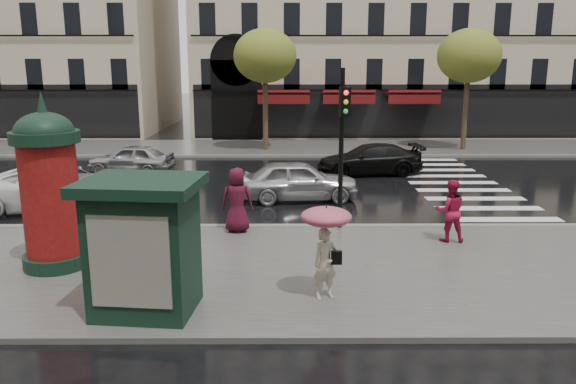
{
  "coord_description": "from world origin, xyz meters",
  "views": [
    {
      "loc": [
        -0.91,
        -12.99,
        4.81
      ],
      "look_at": [
        -0.84,
        1.5,
        1.48
      ],
      "focal_mm": 35.0,
      "sensor_mm": 36.0,
      "label": 1
    }
  ],
  "objects_px": {
    "man_burgundy": "(237,200)",
    "car_black": "(369,159)",
    "woman_umbrella": "(326,237)",
    "morris_column": "(49,185)",
    "traffic_light": "(342,133)",
    "car_silver": "(299,180)",
    "car_white": "(62,187)",
    "newsstand": "(144,244)",
    "woman_red": "(450,211)",
    "car_far_silver": "(131,159)"
  },
  "relations": [
    {
      "from": "newsstand",
      "to": "car_silver",
      "type": "relative_size",
      "value": 0.61
    },
    {
      "from": "morris_column",
      "to": "newsstand",
      "type": "relative_size",
      "value": 1.57
    },
    {
      "from": "woman_red",
      "to": "car_white",
      "type": "bearing_deg",
      "value": -15.56
    },
    {
      "from": "traffic_light",
      "to": "car_far_silver",
      "type": "bearing_deg",
      "value": 133.11
    },
    {
      "from": "newsstand",
      "to": "traffic_light",
      "type": "bearing_deg",
      "value": 52.37
    },
    {
      "from": "man_burgundy",
      "to": "car_far_silver",
      "type": "xyz_separation_m",
      "value": [
        -5.53,
        9.39,
        -0.4
      ]
    },
    {
      "from": "woman_red",
      "to": "car_black",
      "type": "bearing_deg",
      "value": -83.36
    },
    {
      "from": "newsstand",
      "to": "car_white",
      "type": "relative_size",
      "value": 0.48
    },
    {
      "from": "car_white",
      "to": "car_black",
      "type": "distance_m",
      "value": 12.73
    },
    {
      "from": "woman_red",
      "to": "traffic_light",
      "type": "height_order",
      "value": "traffic_light"
    },
    {
      "from": "car_far_silver",
      "to": "car_white",
      "type": "bearing_deg",
      "value": 1.66
    },
    {
      "from": "car_black",
      "to": "newsstand",
      "type": "bearing_deg",
      "value": -30.14
    },
    {
      "from": "man_burgundy",
      "to": "car_white",
      "type": "height_order",
      "value": "man_burgundy"
    },
    {
      "from": "man_burgundy",
      "to": "traffic_light",
      "type": "xyz_separation_m",
      "value": [
        2.97,
        0.31,
        1.85
      ]
    },
    {
      "from": "car_silver",
      "to": "car_white",
      "type": "bearing_deg",
      "value": 93.9
    },
    {
      "from": "man_burgundy",
      "to": "newsstand",
      "type": "height_order",
      "value": "newsstand"
    },
    {
      "from": "man_burgundy",
      "to": "car_black",
      "type": "xyz_separation_m",
      "value": [
        5.08,
        9.02,
        -0.38
      ]
    },
    {
      "from": "car_silver",
      "to": "car_far_silver",
      "type": "xyz_separation_m",
      "value": [
        -7.37,
        5.16,
        -0.08
      ]
    },
    {
      "from": "man_burgundy",
      "to": "car_white",
      "type": "distance_m",
      "value": 6.84
    },
    {
      "from": "woman_red",
      "to": "car_far_silver",
      "type": "height_order",
      "value": "woman_red"
    },
    {
      "from": "morris_column",
      "to": "woman_red",
      "type": "bearing_deg",
      "value": 10.83
    },
    {
      "from": "car_black",
      "to": "woman_umbrella",
      "type": "bearing_deg",
      "value": -17.97
    },
    {
      "from": "car_black",
      "to": "car_far_silver",
      "type": "height_order",
      "value": "car_black"
    },
    {
      "from": "man_burgundy",
      "to": "car_silver",
      "type": "xyz_separation_m",
      "value": [
        1.84,
        4.23,
        -0.32
      ]
    },
    {
      "from": "woman_umbrella",
      "to": "traffic_light",
      "type": "distance_m",
      "value": 5.25
    },
    {
      "from": "man_burgundy",
      "to": "car_white",
      "type": "xyz_separation_m",
      "value": [
        -6.14,
        3.0,
        -0.3
      ]
    },
    {
      "from": "morris_column",
      "to": "newsstand",
      "type": "xyz_separation_m",
      "value": [
        2.74,
        -2.45,
        -0.62
      ]
    },
    {
      "from": "man_burgundy",
      "to": "morris_column",
      "type": "height_order",
      "value": "morris_column"
    },
    {
      "from": "traffic_light",
      "to": "morris_column",
      "type": "bearing_deg",
      "value": -156.13
    },
    {
      "from": "woman_red",
      "to": "car_far_silver",
      "type": "relative_size",
      "value": 0.45
    },
    {
      "from": "woman_umbrella",
      "to": "traffic_light",
      "type": "xyz_separation_m",
      "value": [
        0.79,
        4.98,
        1.47
      ]
    },
    {
      "from": "woman_red",
      "to": "morris_column",
      "type": "height_order",
      "value": "morris_column"
    },
    {
      "from": "man_burgundy",
      "to": "car_silver",
      "type": "bearing_deg",
      "value": -111.99
    },
    {
      "from": "car_silver",
      "to": "car_black",
      "type": "relative_size",
      "value": 0.92
    },
    {
      "from": "car_silver",
      "to": "car_white",
      "type": "height_order",
      "value": "car_white"
    },
    {
      "from": "woman_red",
      "to": "car_black",
      "type": "xyz_separation_m",
      "value": [
        -0.7,
        9.93,
        -0.3
      ]
    },
    {
      "from": "car_far_silver",
      "to": "car_black",
      "type": "bearing_deg",
      "value": 95.15
    },
    {
      "from": "traffic_light",
      "to": "car_silver",
      "type": "height_order",
      "value": "traffic_light"
    },
    {
      "from": "woman_umbrella",
      "to": "car_silver",
      "type": "bearing_deg",
      "value": 92.19
    },
    {
      "from": "woman_umbrella",
      "to": "morris_column",
      "type": "relative_size",
      "value": 0.48
    },
    {
      "from": "car_silver",
      "to": "traffic_light",
      "type": "bearing_deg",
      "value": -168.71
    },
    {
      "from": "man_burgundy",
      "to": "car_black",
      "type": "distance_m",
      "value": 10.36
    },
    {
      "from": "woman_umbrella",
      "to": "traffic_light",
      "type": "relative_size",
      "value": 0.43
    },
    {
      "from": "woman_umbrella",
      "to": "car_silver",
      "type": "height_order",
      "value": "woman_umbrella"
    },
    {
      "from": "car_far_silver",
      "to": "man_burgundy",
      "type": "bearing_deg",
      "value": 37.64
    },
    {
      "from": "man_burgundy",
      "to": "morris_column",
      "type": "bearing_deg",
      "value": 36.1
    },
    {
      "from": "car_far_silver",
      "to": "morris_column",
      "type": "bearing_deg",
      "value": 14.07
    },
    {
      "from": "woman_red",
      "to": "morris_column",
      "type": "xyz_separation_m",
      "value": [
        -9.82,
        -1.88,
        1.12
      ]
    },
    {
      "from": "man_burgundy",
      "to": "traffic_light",
      "type": "bearing_deg",
      "value": -172.49
    },
    {
      "from": "newsstand",
      "to": "car_silver",
      "type": "bearing_deg",
      "value": 71.6
    }
  ]
}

